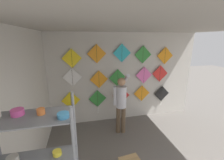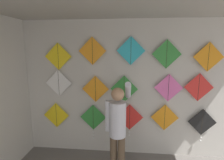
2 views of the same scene
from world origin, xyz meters
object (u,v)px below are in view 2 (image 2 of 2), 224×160
(kite_9, at_px, (199,87))
(shopkeeper, at_px, (118,125))
(kite_11, at_px, (92,51))
(kite_3, at_px, (165,117))
(kite_13, at_px, (167,54))
(kite_1, at_px, (93,119))
(kite_5, at_px, (59,83))
(kite_0, at_px, (56,115))
(kite_4, at_px, (202,123))
(kite_7, at_px, (124,89))
(kite_2, at_px, (130,118))
(kite_6, at_px, (95,89))
(kite_10, at_px, (58,56))
(kite_14, at_px, (209,57))
(kite_8, at_px, (169,88))
(kite_12, at_px, (131,51))

(kite_9, bearing_deg, shopkeeper, -155.38)
(kite_9, height_order, kite_11, kite_11)
(kite_3, bearing_deg, kite_13, 180.00)
(kite_1, distance_m, kite_5, 1.05)
(kite_1, bearing_deg, kite_0, 179.93)
(kite_4, bearing_deg, kite_7, 179.97)
(kite_2, distance_m, kite_6, 0.93)
(kite_4, bearing_deg, kite_1, -179.99)
(kite_10, bearing_deg, kite_3, 0.00)
(kite_10, bearing_deg, kite_14, 0.00)
(kite_8, bearing_deg, kite_6, 180.00)
(kite_11, bearing_deg, kite_8, 0.00)
(shopkeeper, height_order, kite_10, kite_10)
(kite_10, bearing_deg, kite_12, 0.00)
(kite_8, distance_m, kite_13, 0.66)
(kite_7, xyz_separation_m, kite_13, (0.80, 0.00, 0.70))
(kite_1, distance_m, kite_12, 1.62)
(shopkeeper, height_order, kite_2, shopkeeper)
(kite_3, bearing_deg, kite_11, 180.00)
(kite_11, bearing_deg, kite_5, 180.00)
(kite_6, xyz_separation_m, kite_9, (2.02, 0.00, 0.08))
(kite_5, height_order, kite_13, kite_13)
(kite_13, bearing_deg, kite_8, 0.00)
(kite_9, relative_size, kite_10, 1.00)
(kite_6, bearing_deg, shopkeeper, -54.17)
(kite_4, bearing_deg, kite_13, 179.95)
(kite_2, relative_size, kite_5, 1.25)
(kite_2, xyz_separation_m, kite_8, (0.75, 0.00, 0.66))
(kite_6, distance_m, kite_10, 1.00)
(kite_2, xyz_separation_m, kite_4, (1.44, 0.00, -0.05))
(kite_5, relative_size, kite_14, 1.00)
(kite_9, distance_m, kite_10, 2.83)
(kite_6, relative_size, kite_9, 1.00)
(kite_2, distance_m, kite_5, 1.65)
(kite_8, bearing_deg, kite_11, 180.00)
(kite_4, relative_size, kite_13, 1.25)
(kite_1, height_order, kite_3, kite_3)
(kite_10, distance_m, kite_11, 0.71)
(kite_0, distance_m, kite_5, 0.72)
(kite_4, height_order, kite_6, kite_6)
(shopkeeper, xyz_separation_m, kite_14, (1.64, 0.70, 1.11))
(kite_1, height_order, kite_9, kite_9)
(kite_0, relative_size, kite_12, 1.00)
(kite_8, distance_m, kite_11, 1.67)
(kite_5, xyz_separation_m, kite_11, (0.73, 0.00, 0.66))
(kite_2, xyz_separation_m, kite_13, (0.68, 0.00, 1.32))
(kite_3, relative_size, kite_11, 1.00)
(kite_4, xyz_separation_m, kite_14, (-0.00, 0.00, 1.32))
(kite_14, bearing_deg, kite_12, 180.00)
(shopkeeper, relative_size, kite_9, 3.12)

